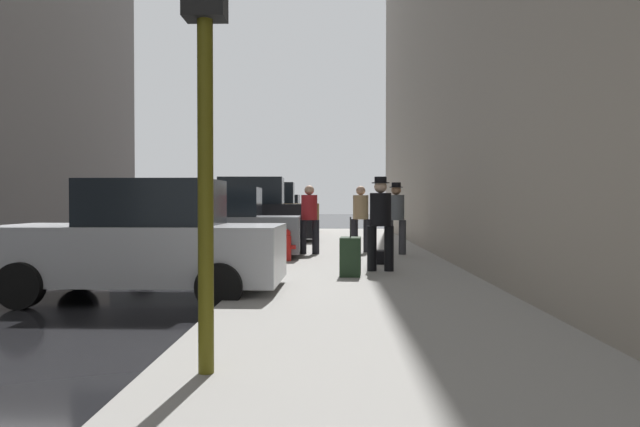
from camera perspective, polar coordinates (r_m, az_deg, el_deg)
The scene contains 14 objects.
sidewalk at distance 9.78m, azimuth 4.28°, elevation -7.05°, with size 4.00×40.00×0.15m, color gray.
parked_silver_sedan at distance 9.71m, azimuth -15.78°, elevation -2.57°, with size 4.23×2.12×1.79m.
parked_gray_coupe at distance 14.92m, azimuth -9.76°, elevation -1.25°, with size 4.26×2.17×1.79m.
parked_black_suv at distance 20.76m, azimuth -6.67°, elevation -0.07°, with size 4.65×2.17×2.25m.
parked_bronze_suv at distance 26.49m, azimuth -4.97°, elevation 0.20°, with size 4.65×2.15×2.25m.
parked_red_hatchback at distance 32.23m, azimuth -3.88°, elevation 0.04°, with size 4.24×2.14×1.79m.
fire_hydrant at distance 13.78m, azimuth -3.10°, elevation -2.90°, with size 0.42×0.22×0.70m.
traffic_light at distance 5.01m, azimuth -10.45°, elevation 16.02°, with size 0.32×0.32×3.60m.
pedestrian_with_fedora at distance 11.78m, azimuth 5.55°, elevation -0.48°, with size 0.51×0.43×1.78m.
pedestrian_in_tan_coat at distance 16.15m, azimuth 3.74°, elevation -0.15°, with size 0.52×0.46×1.71m.
pedestrian_in_red_jacket at distance 15.51m, azimuth -0.99°, elevation -0.20°, with size 0.50×0.41×1.71m.
pedestrian_with_beanie at distance 15.49m, azimuth 6.97°, elevation -0.09°, with size 0.52×0.45×1.78m.
rolling_suitcase at distance 11.03m, azimuth 2.80°, elevation -3.95°, with size 0.40×0.58×1.04m.
duffel_bag at distance 13.22m, azimuth 5.77°, elevation -3.98°, with size 0.32×0.44×0.28m.
Camera 1 is at (5.47, -9.67, 1.47)m, focal length 35.00 mm.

